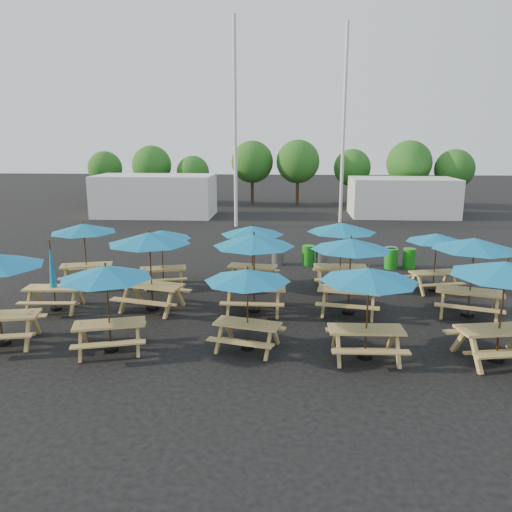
# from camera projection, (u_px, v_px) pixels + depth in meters

# --- Properties ---
(ground) EXTENTS (120.00, 120.00, 0.00)m
(ground) POSITION_uv_depth(u_px,v_px,m) (253.00, 298.00, 16.70)
(ground) COLOR black
(ground) RESTS_ON ground
(picnic_unit_1) EXTENTS (1.83, 1.63, 2.23)m
(picnic_unit_1) POSITION_uv_depth(u_px,v_px,m) (53.00, 282.00, 15.34)
(picnic_unit_1) COLOR tan
(picnic_unit_1) RESTS_ON ground
(picnic_unit_2) EXTENTS (2.85, 2.85, 2.29)m
(picnic_unit_2) POSITION_uv_depth(u_px,v_px,m) (84.00, 231.00, 17.78)
(picnic_unit_2) COLOR tan
(picnic_unit_2) RESTS_ON ground
(picnic_unit_3) EXTENTS (2.78, 2.78, 2.22)m
(picnic_unit_3) POSITION_uv_depth(u_px,v_px,m) (106.00, 276.00, 12.12)
(picnic_unit_3) COLOR tan
(picnic_unit_3) RESTS_ON ground
(picnic_unit_4) EXTENTS (3.07, 3.07, 2.48)m
(picnic_unit_4) POSITION_uv_depth(u_px,v_px,m) (149.00, 241.00, 15.08)
(picnic_unit_4) COLOR tan
(picnic_unit_4) RESTS_ON ground
(picnic_unit_5) EXTENTS (2.58, 2.58, 2.08)m
(picnic_unit_5) POSITION_uv_depth(u_px,v_px,m) (162.00, 237.00, 17.63)
(picnic_unit_5) COLOR tan
(picnic_unit_5) RESTS_ON ground
(picnic_unit_6) EXTENTS (2.61, 2.61, 2.11)m
(picnic_unit_6) POSITION_uv_depth(u_px,v_px,m) (247.00, 279.00, 12.24)
(picnic_unit_6) COLOR tan
(picnic_unit_6) RESTS_ON ground
(picnic_unit_7) EXTENTS (2.53, 2.53, 2.43)m
(picnic_unit_7) POSITION_uv_depth(u_px,v_px,m) (254.00, 244.00, 14.92)
(picnic_unit_7) COLOR tan
(picnic_unit_7) RESTS_ON ground
(picnic_unit_8) EXTENTS (2.59, 2.59, 2.22)m
(picnic_unit_8) POSITION_uv_depth(u_px,v_px,m) (252.00, 233.00, 17.70)
(picnic_unit_8) COLOR tan
(picnic_unit_8) RESTS_ON ground
(picnic_unit_9) EXTENTS (2.39, 2.39, 2.28)m
(picnic_unit_9) POSITION_uv_depth(u_px,v_px,m) (369.00, 279.00, 11.69)
(picnic_unit_9) COLOR tan
(picnic_unit_9) RESTS_ON ground
(picnic_unit_10) EXTENTS (2.79, 2.79, 2.36)m
(picnic_unit_10) POSITION_uv_depth(u_px,v_px,m) (351.00, 247.00, 14.76)
(picnic_unit_10) COLOR tan
(picnic_unit_10) RESTS_ON ground
(picnic_unit_11) EXTENTS (2.43, 2.43, 2.38)m
(picnic_unit_11) POSITION_uv_depth(u_px,v_px,m) (342.00, 230.00, 17.43)
(picnic_unit_11) COLOR tan
(picnic_unit_11) RESTS_ON ground
(picnic_unit_12) EXTENTS (2.93, 2.93, 2.48)m
(picnic_unit_12) POSITION_uv_depth(u_px,v_px,m) (506.00, 273.00, 11.50)
(picnic_unit_12) COLOR tan
(picnic_unit_12) RESTS_ON ground
(picnic_unit_13) EXTENTS (3.10, 3.10, 2.42)m
(picnic_unit_13) POSITION_uv_depth(u_px,v_px,m) (474.00, 247.00, 14.54)
(picnic_unit_13) COLOR tan
(picnic_unit_13) RESTS_ON ground
(picnic_unit_14) EXTENTS (2.54, 2.54, 2.07)m
(picnic_unit_14) POSITION_uv_depth(u_px,v_px,m) (437.00, 240.00, 17.09)
(picnic_unit_14) COLOR tan
(picnic_unit_14) RESTS_ON ground
(waste_bin_0) EXTENTS (0.52, 0.52, 0.83)m
(waste_bin_0) POSITION_uv_depth(u_px,v_px,m) (278.00, 255.00, 21.12)
(waste_bin_0) COLOR gray
(waste_bin_0) RESTS_ON ground
(waste_bin_1) EXTENTS (0.52, 0.52, 0.83)m
(waste_bin_1) POSITION_uv_depth(u_px,v_px,m) (308.00, 255.00, 21.02)
(waste_bin_1) COLOR #198818
(waste_bin_1) RESTS_ON ground
(waste_bin_2) EXTENTS (0.52, 0.52, 0.83)m
(waste_bin_2) POSITION_uv_depth(u_px,v_px,m) (322.00, 256.00, 20.93)
(waste_bin_2) COLOR gray
(waste_bin_2) RESTS_ON ground
(waste_bin_3) EXTENTS (0.52, 0.52, 0.83)m
(waste_bin_3) POSITION_uv_depth(u_px,v_px,m) (391.00, 259.00, 20.43)
(waste_bin_3) COLOR #198818
(waste_bin_3) RESTS_ON ground
(waste_bin_4) EXTENTS (0.52, 0.52, 0.83)m
(waste_bin_4) POSITION_uv_depth(u_px,v_px,m) (391.00, 257.00, 20.67)
(waste_bin_4) COLOR gray
(waste_bin_4) RESTS_ON ground
(waste_bin_5) EXTENTS (0.52, 0.52, 0.83)m
(waste_bin_5) POSITION_uv_depth(u_px,v_px,m) (409.00, 258.00, 20.46)
(waste_bin_5) COLOR #198818
(waste_bin_5) RESTS_ON ground
(mast_0) EXTENTS (0.20, 0.20, 12.00)m
(mast_0) POSITION_uv_depth(u_px,v_px,m) (235.00, 125.00, 29.05)
(mast_0) COLOR silver
(mast_0) RESTS_ON ground
(mast_1) EXTENTS (0.20, 0.20, 12.00)m
(mast_1) POSITION_uv_depth(u_px,v_px,m) (344.00, 126.00, 30.60)
(mast_1) COLOR silver
(mast_1) RESTS_ON ground
(event_tent_0) EXTENTS (8.00, 4.00, 2.80)m
(event_tent_0) POSITION_uv_depth(u_px,v_px,m) (155.00, 196.00, 34.35)
(event_tent_0) COLOR silver
(event_tent_0) RESTS_ON ground
(event_tent_1) EXTENTS (7.00, 4.00, 2.60)m
(event_tent_1) POSITION_uv_depth(u_px,v_px,m) (402.00, 197.00, 34.32)
(event_tent_1) COLOR silver
(event_tent_1) RESTS_ON ground
(tree_0) EXTENTS (2.80, 2.80, 4.24)m
(tree_0) POSITION_uv_depth(u_px,v_px,m) (105.00, 168.00, 41.44)
(tree_0) COLOR #382314
(tree_0) RESTS_ON ground
(tree_1) EXTENTS (3.11, 3.11, 4.72)m
(tree_1) POSITION_uv_depth(u_px,v_px,m) (152.00, 165.00, 39.79)
(tree_1) COLOR #382314
(tree_1) RESTS_ON ground
(tree_2) EXTENTS (2.59, 2.59, 3.93)m
(tree_2) POSITION_uv_depth(u_px,v_px,m) (193.00, 172.00, 39.47)
(tree_2) COLOR #382314
(tree_2) RESTS_ON ground
(tree_3) EXTENTS (3.36, 3.36, 5.09)m
(tree_3) POSITION_uv_depth(u_px,v_px,m) (252.00, 162.00, 40.04)
(tree_3) COLOR #382314
(tree_3) RESTS_ON ground
(tree_4) EXTENTS (3.41, 3.41, 5.17)m
(tree_4) POSITION_uv_depth(u_px,v_px,m) (298.00, 162.00, 39.36)
(tree_4) COLOR #382314
(tree_4) RESTS_ON ground
(tree_5) EXTENTS (2.94, 2.94, 4.45)m
(tree_5) POSITION_uv_depth(u_px,v_px,m) (352.00, 168.00, 39.62)
(tree_5) COLOR #382314
(tree_5) RESTS_ON ground
(tree_6) EXTENTS (3.38, 3.38, 5.13)m
(tree_6) POSITION_uv_depth(u_px,v_px,m) (409.00, 163.00, 37.54)
(tree_6) COLOR #382314
(tree_6) RESTS_ON ground
(tree_7) EXTENTS (2.95, 2.95, 4.48)m
(tree_7) POSITION_uv_depth(u_px,v_px,m) (454.00, 169.00, 37.46)
(tree_7) COLOR #382314
(tree_7) RESTS_ON ground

